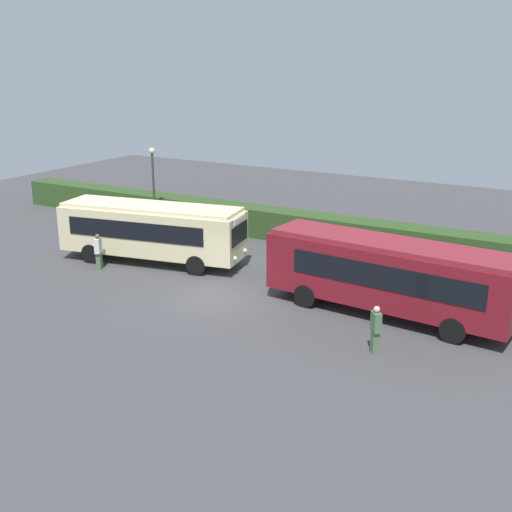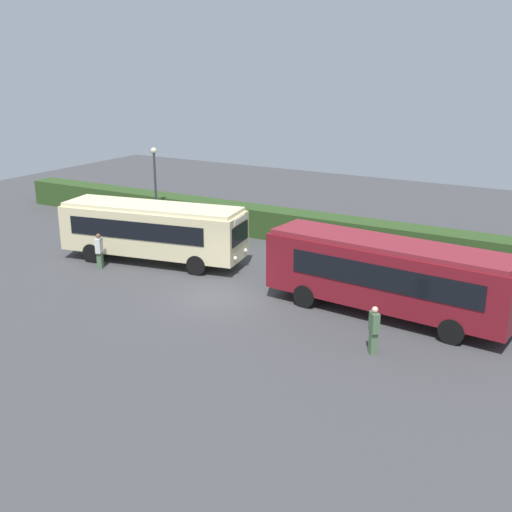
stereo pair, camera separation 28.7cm
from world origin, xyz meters
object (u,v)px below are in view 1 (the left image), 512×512
bus_cream (152,229)px  person_center (376,329)px  lamppost (153,179)px  person_left (98,251)px  traffic_cone (343,254)px  bus_maroon (387,273)px

bus_cream → person_center: 14.41m
lamppost → person_left: bearing=-73.3°
person_center → traffic_cone: bearing=77.8°
person_left → traffic_cone: bearing=12.2°
bus_cream → person_center: bus_cream is taller
bus_cream → lamppost: bearing=116.9°
bus_maroon → traffic_cone: (-4.42, 6.19, -1.53)m
person_left → traffic_cone: size_ratio=3.03×
person_center → traffic_cone: size_ratio=3.03×
bus_cream → lamppost: size_ratio=1.95×
bus_maroon → traffic_cone: bearing=-49.7°
person_left → person_center: bearing=-33.2°
traffic_cone → person_left: bearing=-143.0°
bus_cream → lamppost: (-3.85, 5.04, 1.46)m
person_left → person_center: (15.31, -2.26, 0.00)m
bus_cream → person_center: size_ratio=5.48×
bus_cream → traffic_cone: bus_cream is taller
bus_maroon → person_left: size_ratio=5.76×
bus_maroon → person_center: bus_maroon is taller
bus_maroon → lamppost: lamppost is taller
person_left → traffic_cone: 12.60m
bus_maroon → person_left: (-14.47, -1.38, -0.87)m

